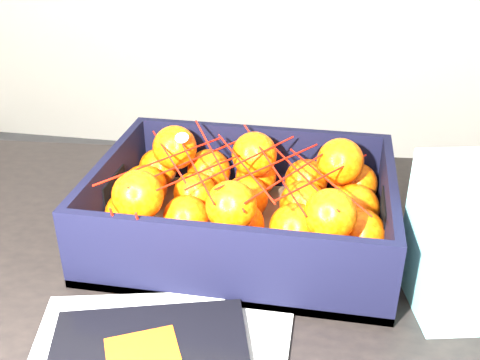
# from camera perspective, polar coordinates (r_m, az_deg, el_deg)

# --- Properties ---
(table) EXTENTS (1.26, 0.89, 0.75)m
(table) POSITION_cam_1_polar(r_m,az_deg,el_deg) (0.80, -5.53, -15.74)
(table) COLOR black
(table) RESTS_ON ground
(produce_crate) EXTENTS (0.41, 0.30, 0.11)m
(produce_crate) POSITION_cam_1_polar(r_m,az_deg,el_deg) (0.80, 0.38, -3.83)
(produce_crate) COLOR brown
(produce_crate) RESTS_ON table
(clementine_heap) EXTENTS (0.39, 0.28, 0.12)m
(clementine_heap) POSITION_cam_1_polar(r_m,az_deg,el_deg) (0.79, 0.71, -2.31)
(clementine_heap) COLOR #F45005
(clementine_heap) RESTS_ON produce_crate
(mesh_net) EXTENTS (0.33, 0.27, 0.10)m
(mesh_net) POSITION_cam_1_polar(r_m,az_deg,el_deg) (0.75, -0.27, 1.15)
(mesh_net) COLOR red
(mesh_net) RESTS_ON clementine_heap
(retail_carton) EXTENTS (0.11, 0.14, 0.18)m
(retail_carton) POSITION_cam_1_polar(r_m,az_deg,el_deg) (0.69, 21.01, -5.83)
(retail_carton) COLOR white
(retail_carton) RESTS_ON table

